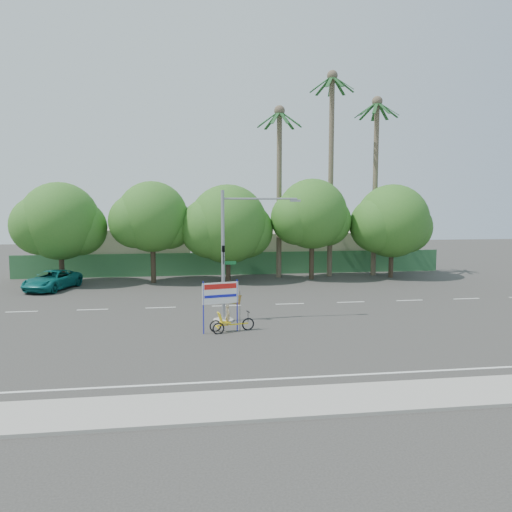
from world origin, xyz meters
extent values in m
plane|color=#33302D|center=(0.00, 0.00, 0.00)|extent=(120.00, 120.00, 0.00)
cube|color=gray|center=(0.00, -7.50, 0.06)|extent=(50.00, 2.40, 0.12)
cube|color=#336B3D|center=(0.00, 21.50, 1.00)|extent=(38.00, 0.08, 2.00)
cube|color=#BCB495|center=(-10.00, 26.00, 2.00)|extent=(12.00, 8.00, 4.00)
cube|color=#BCB495|center=(8.00, 26.00, 1.80)|extent=(14.00, 8.00, 3.60)
cylinder|color=#473828|center=(-14.00, 18.00, 1.76)|extent=(0.40, 0.40, 3.52)
sphere|color=#1B5719|center=(-14.00, 18.00, 4.96)|extent=(6.00, 6.00, 6.00)
sphere|color=#1B5719|center=(-12.65, 18.30, 4.40)|extent=(4.32, 4.32, 4.32)
sphere|color=#1B5719|center=(-15.35, 17.75, 4.64)|extent=(4.56, 4.56, 4.56)
cylinder|color=#473828|center=(-7.00, 18.00, 1.87)|extent=(0.40, 0.40, 3.74)
sphere|color=#1B5719|center=(-7.00, 18.00, 5.27)|extent=(5.60, 5.60, 5.60)
sphere|color=#1B5719|center=(-5.74, 18.30, 4.68)|extent=(4.03, 4.03, 4.03)
sphere|color=#1B5719|center=(-8.26, 17.75, 4.93)|extent=(4.26, 4.26, 4.26)
cylinder|color=#473828|center=(-1.00, 18.00, 1.65)|extent=(0.40, 0.40, 3.30)
sphere|color=#1B5719|center=(-1.00, 18.00, 4.65)|extent=(6.40, 6.40, 6.40)
sphere|color=#1B5719|center=(0.44, 18.30, 4.12)|extent=(4.61, 4.61, 4.61)
sphere|color=#1B5719|center=(-2.44, 17.75, 4.35)|extent=(4.86, 4.86, 4.86)
cylinder|color=#473828|center=(6.00, 18.00, 1.94)|extent=(0.40, 0.40, 3.87)
sphere|color=#1B5719|center=(6.00, 18.00, 5.46)|extent=(5.80, 5.80, 5.80)
sphere|color=#1B5719|center=(7.30, 18.30, 4.84)|extent=(4.18, 4.18, 4.18)
sphere|color=#1B5719|center=(4.70, 17.75, 5.10)|extent=(4.41, 4.41, 4.41)
cylinder|color=#473828|center=(13.00, 18.00, 1.72)|extent=(0.40, 0.40, 3.43)
sphere|color=#1B5719|center=(13.00, 18.00, 4.84)|extent=(6.20, 6.20, 6.20)
sphere|color=#1B5719|center=(14.39, 18.30, 4.29)|extent=(4.46, 4.46, 4.46)
sphere|color=#1B5719|center=(11.61, 17.75, 4.52)|extent=(4.71, 4.71, 4.71)
cylinder|color=#70604C|center=(8.00, 19.50, 8.50)|extent=(0.44, 0.44, 17.00)
sphere|color=#70604C|center=(8.00, 19.50, 17.00)|extent=(0.90, 0.90, 0.90)
cube|color=#1C4C21|center=(8.94, 19.50, 16.34)|extent=(1.91, 0.28, 1.36)
cube|color=#1C4C21|center=(8.72, 20.11, 16.34)|extent=(1.65, 1.44, 1.36)
cube|color=#1C4C21|center=(8.16, 20.43, 16.34)|extent=(0.61, 1.93, 1.36)
cube|color=#1C4C21|center=(7.53, 20.32, 16.34)|extent=(1.20, 1.80, 1.36)
cube|color=#1C4C21|center=(7.11, 19.82, 16.34)|extent=(1.89, 0.92, 1.36)
cube|color=#1C4C21|center=(7.11, 19.18, 16.34)|extent=(1.89, 0.92, 1.36)
cube|color=#1C4C21|center=(7.53, 18.68, 16.34)|extent=(1.20, 1.80, 1.36)
cube|color=#1C4C21|center=(8.16, 18.57, 16.34)|extent=(0.61, 1.93, 1.36)
cube|color=#1C4C21|center=(8.72, 18.89, 16.34)|extent=(1.65, 1.44, 1.36)
cylinder|color=#70604C|center=(12.00, 19.50, 7.50)|extent=(0.44, 0.44, 15.00)
sphere|color=#70604C|center=(12.00, 19.50, 15.00)|extent=(0.90, 0.90, 0.90)
cube|color=#1C4C21|center=(12.94, 19.50, 14.34)|extent=(1.91, 0.28, 1.36)
cube|color=#1C4C21|center=(12.72, 20.11, 14.34)|extent=(1.65, 1.44, 1.36)
cube|color=#1C4C21|center=(12.16, 20.43, 14.34)|extent=(0.61, 1.93, 1.36)
cube|color=#1C4C21|center=(11.53, 20.32, 14.34)|extent=(1.20, 1.80, 1.36)
cube|color=#1C4C21|center=(11.11, 19.82, 14.34)|extent=(1.89, 0.92, 1.36)
cube|color=#1C4C21|center=(11.11, 19.18, 14.34)|extent=(1.89, 0.92, 1.36)
cube|color=#1C4C21|center=(11.53, 18.68, 14.34)|extent=(1.20, 1.80, 1.36)
cube|color=#1C4C21|center=(12.16, 18.57, 14.34)|extent=(0.61, 1.93, 1.36)
cube|color=#1C4C21|center=(12.72, 18.89, 14.34)|extent=(1.65, 1.44, 1.36)
cylinder|color=#70604C|center=(3.50, 19.50, 7.00)|extent=(0.44, 0.44, 14.00)
sphere|color=#70604C|center=(3.50, 19.50, 14.00)|extent=(0.90, 0.90, 0.90)
cube|color=#1C4C21|center=(4.44, 19.50, 13.34)|extent=(1.91, 0.28, 1.36)
cube|color=#1C4C21|center=(4.22, 20.11, 13.34)|extent=(1.65, 1.44, 1.36)
cube|color=#1C4C21|center=(3.66, 20.43, 13.34)|extent=(0.61, 1.93, 1.36)
cube|color=#1C4C21|center=(3.03, 20.32, 13.34)|extent=(1.20, 1.80, 1.36)
cube|color=#1C4C21|center=(2.61, 19.82, 13.34)|extent=(1.89, 0.92, 1.36)
cube|color=#1C4C21|center=(2.61, 19.18, 13.34)|extent=(1.89, 0.92, 1.36)
cube|color=#1C4C21|center=(3.03, 18.68, 13.34)|extent=(1.20, 1.80, 1.36)
cube|color=#1C4C21|center=(3.66, 18.57, 13.34)|extent=(0.61, 1.93, 1.36)
cube|color=#1C4C21|center=(4.22, 18.89, 13.34)|extent=(1.65, 1.44, 1.36)
cylinder|color=gray|center=(-2.50, 4.00, 0.05)|extent=(1.10, 1.10, 0.10)
cylinder|color=gray|center=(-2.50, 4.00, 3.50)|extent=(0.18, 0.18, 7.00)
cylinder|color=gray|center=(-0.50, 4.00, 6.55)|extent=(4.00, 0.10, 0.10)
cube|color=gray|center=(1.40, 4.00, 6.45)|extent=(0.55, 0.20, 0.12)
imported|color=black|center=(-2.50, 3.78, 3.60)|extent=(0.16, 0.20, 1.00)
cube|color=#14662D|center=(-2.15, 4.00, 3.15)|extent=(0.70, 0.04, 0.18)
torus|color=black|center=(-1.43, 1.95, 0.29)|extent=(0.65, 0.21, 0.65)
torus|color=black|center=(-3.06, 1.87, 0.27)|extent=(0.60, 0.20, 0.60)
torus|color=black|center=(-2.95, 1.35, 0.27)|extent=(0.60, 0.20, 0.60)
cube|color=yellow|center=(-2.22, 1.78, 0.34)|extent=(1.59, 0.40, 0.06)
cube|color=yellow|center=(-3.01, 1.61, 0.29)|extent=(0.18, 0.57, 0.05)
cube|color=yellow|center=(-2.59, 1.70, 0.48)|extent=(0.55, 0.49, 0.06)
cube|color=yellow|center=(-2.84, 1.64, 0.74)|extent=(0.30, 0.44, 0.52)
cylinder|color=black|center=(-1.43, 1.95, 0.67)|extent=(0.03, 0.03, 0.52)
cube|color=black|center=(-1.43, 1.95, 0.92)|extent=(0.13, 0.43, 0.04)
imported|color=#CCB284|center=(-2.45, 1.73, 0.84)|extent=(0.32, 0.42, 1.03)
cylinder|color=#191CBC|center=(-3.66, 1.47, 1.29)|extent=(0.06, 0.06, 2.57)
cylinder|color=#191CBC|center=(-1.98, 1.83, 1.29)|extent=(0.06, 0.06, 2.57)
cube|color=white|center=(-2.82, 1.65, 1.95)|extent=(1.78, 0.43, 1.05)
cube|color=red|center=(-2.81, 1.62, 2.29)|extent=(1.58, 0.36, 0.25)
cube|color=#191CBC|center=(-2.81, 1.62, 1.81)|extent=(1.58, 0.36, 0.13)
cylinder|color=black|center=(-1.84, 1.86, 1.00)|extent=(0.02, 0.02, 2.00)
cube|color=red|center=(-2.17, 1.79, 1.62)|extent=(0.83, 0.20, 0.62)
imported|color=#0E6766|center=(-14.17, 15.65, 0.71)|extent=(3.87, 5.60, 1.42)
camera|label=1|loc=(-4.54, -22.29, 6.27)|focal=35.00mm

